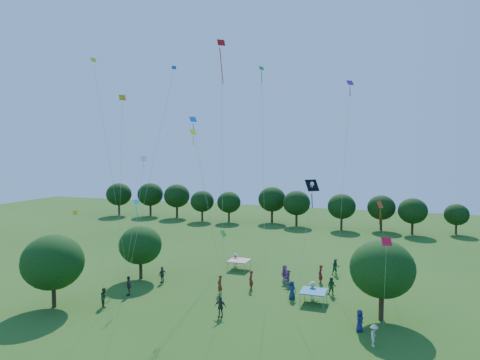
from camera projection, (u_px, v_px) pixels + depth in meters
name	position (u px, v px, depth m)	size (l,w,h in m)	color
near_tree_west	(53.00, 262.00, 36.48)	(5.21, 5.21, 6.28)	#422B19
near_tree_north	(140.00, 245.00, 44.71)	(4.45, 4.45, 5.58)	#422B19
near_tree_east	(382.00, 269.00, 33.72)	(5.06, 5.06, 6.41)	#422B19
treeline	(308.00, 203.00, 75.73)	(88.01, 8.77, 6.77)	#422B19
tent_red_stripe	(239.00, 260.00, 48.29)	(2.20, 2.20, 1.10)	red
tent_blue	(314.00, 291.00, 37.72)	(2.20, 2.20, 1.10)	#1A70AE
crowd_person_0	(360.00, 321.00, 31.79)	(0.81, 0.44, 1.63)	navy
crowd_person_1	(320.00, 274.00, 43.20)	(0.71, 0.46, 1.91)	maroon
crowd_person_2	(332.00, 286.00, 39.70)	(0.84, 0.45, 1.69)	#245022
crowd_person_3	(235.00, 260.00, 49.42)	(1.02, 0.46, 1.57)	beige
crowd_person_4	(129.00, 286.00, 39.68)	(1.08, 0.49, 1.85)	#493C3A
crowd_person_5	(288.00, 277.00, 42.63)	(1.51, 0.54, 1.61)	#985A9A
crowd_person_6	(292.00, 290.00, 38.71)	(0.83, 0.45, 1.68)	navy
crowd_person_7	(251.00, 280.00, 41.32)	(0.70, 0.45, 1.87)	maroon
crowd_person_8	(104.00, 297.00, 36.81)	(0.83, 0.45, 1.68)	#274E21
crowd_person_9	(313.00, 290.00, 38.58)	(1.09, 0.49, 1.66)	beige
crowd_person_10	(162.00, 275.00, 43.49)	(0.97, 0.44, 1.66)	#464138
crowd_person_11	(285.00, 274.00, 43.69)	(1.66, 0.59, 1.78)	#92558A
crowd_person_12	(375.00, 283.00, 40.79)	(0.81, 0.44, 1.64)	navy
crowd_person_13	(220.00, 285.00, 39.97)	(0.69, 0.44, 1.84)	maroon
crowd_person_14	(336.00, 267.00, 46.13)	(0.87, 0.47, 1.76)	#23532C
crowd_person_15	(374.00, 336.00, 29.34)	(1.01, 0.45, 1.55)	beige
crowd_person_16	(220.00, 307.00, 34.56)	(0.99, 0.45, 1.68)	#3D3431
pirate_kite	(312.00, 188.00, 33.79)	(1.76, 1.13, 9.86)	black
red_high_kite	(222.00, 95.00, 35.72)	(0.70, 1.10, 21.34)	red
small_kite_0	(386.00, 251.00, 28.40)	(0.72, 1.41, 6.39)	red
small_kite_1	(83.00, 227.00, 39.75)	(4.09, 0.65, 6.55)	#FFB20D
small_kite_2	(103.00, 121.00, 41.81)	(3.93, 0.61, 21.25)	#C3D513
small_kite_3	(263.00, 132.00, 37.53)	(1.07, 1.47, 19.55)	green
small_kite_4	(198.00, 146.00, 43.27)	(1.33, 4.51, 15.53)	blue
small_kite_5	(347.00, 130.00, 37.56)	(1.35, 1.16, 18.26)	#7A1998
small_kite_6	(142.00, 175.00, 47.76)	(3.20, 7.64, 11.49)	white
small_kite_7	(135.00, 213.00, 40.30)	(2.11, 0.87, 7.54)	#0DC2C8
small_kite_8	(381.00, 215.00, 37.77)	(1.26, 4.20, 7.73)	#F2400E
small_kite_9	(121.00, 139.00, 38.39)	(0.64, 1.07, 17.15)	orange
small_kite_10	(198.00, 157.00, 42.14)	(0.84, 5.51, 14.21)	yellow
small_kite_11	(224.00, 239.00, 38.06)	(1.01, 1.39, 5.00)	#299A1C
small_kite_12	(158.00, 140.00, 40.32)	(5.12, 1.01, 20.01)	#1143B0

